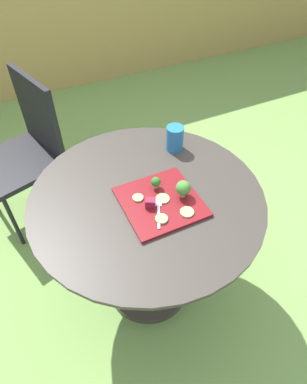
{
  "coord_description": "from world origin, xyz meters",
  "views": [
    {
      "loc": [
        -0.38,
        -0.85,
        1.68
      ],
      "look_at": [
        0.02,
        -0.03,
        0.76
      ],
      "focal_mm": 31.01,
      "sensor_mm": 36.0,
      "label": 1
    }
  ],
  "objects_px": {
    "drinking_glass": "(175,139)",
    "fork": "(158,210)",
    "salad_plate": "(161,202)",
    "patio_chair": "(27,144)"
  },
  "relations": [
    {
      "from": "patio_chair",
      "to": "drinking_glass",
      "type": "xyz_separation_m",
      "value": [
        0.61,
        -0.63,
        0.25
      ]
    },
    {
      "from": "salad_plate",
      "to": "patio_chair",
      "type": "bearing_deg",
      "value": 113.81
    },
    {
      "from": "drinking_glass",
      "to": "fork",
      "type": "relative_size",
      "value": 0.8
    },
    {
      "from": "fork",
      "to": "patio_chair",
      "type": "bearing_deg",
      "value": 111.38
    },
    {
      "from": "drinking_glass",
      "to": "fork",
      "type": "xyz_separation_m",
      "value": [
        -0.24,
        -0.33,
        -0.04
      ]
    },
    {
      "from": "patio_chair",
      "to": "salad_plate",
      "type": "distance_m",
      "value": 1.02
    },
    {
      "from": "drinking_glass",
      "to": "salad_plate",
      "type": "bearing_deg",
      "value": -126.81
    },
    {
      "from": "salad_plate",
      "to": "drinking_glass",
      "type": "relative_size",
      "value": 2.56
    },
    {
      "from": "drinking_glass",
      "to": "fork",
      "type": "distance_m",
      "value": 0.41
    },
    {
      "from": "salad_plate",
      "to": "drinking_glass",
      "type": "bearing_deg",
      "value": 53.19
    }
  ]
}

